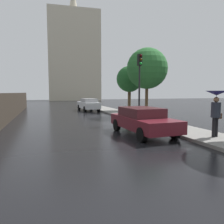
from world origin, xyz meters
TOP-DOWN VIEW (x-y plane):
  - car_maroon_near_kerb at (2.76, 7.81)m, footprint 2.04×4.35m
  - car_white_far_ahead at (2.91, 21.78)m, footprint 1.92×4.55m
  - pedestrian_with_umbrella_near at (5.21, 5.65)m, footprint 0.92×0.92m
  - traffic_light at (4.24, 11.30)m, footprint 0.26×0.39m
  - street_tree_near at (6.81, 15.20)m, footprint 3.57×3.57m
  - street_tree_mid at (6.87, 19.29)m, footprint 2.76×2.76m
  - distant_tower at (6.15, 55.68)m, footprint 13.59×10.22m

SIDE VIEW (x-z plane):
  - car_maroon_near_kerb at x=2.76m, z-range 0.04..1.37m
  - car_white_far_ahead at x=2.91m, z-range 0.05..1.44m
  - pedestrian_with_umbrella_near at x=5.21m, z-range 0.63..2.65m
  - traffic_light at x=4.24m, z-range 0.99..5.47m
  - street_tree_mid at x=6.87m, z-range 1.03..5.92m
  - street_tree_near at x=6.81m, z-range 1.18..7.14m
  - distant_tower at x=6.15m, z-range -3.09..26.34m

